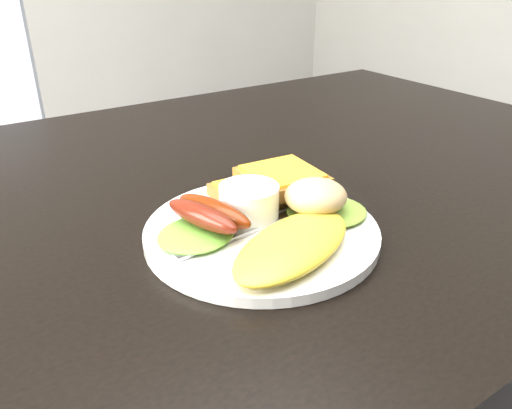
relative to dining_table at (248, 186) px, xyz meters
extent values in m
cube|color=black|center=(0.00, 0.00, 0.00)|extent=(1.20, 0.80, 0.04)
cylinder|color=white|center=(-0.08, -0.15, 0.03)|extent=(0.24, 0.24, 0.01)
ellipsoid|color=#3E8B28|center=(-0.15, -0.13, 0.04)|extent=(0.10, 0.09, 0.01)
ellipsoid|color=olive|center=(-0.01, -0.17, 0.04)|extent=(0.11, 0.10, 0.01)
ellipsoid|color=yellow|center=(-0.09, -0.21, 0.04)|extent=(0.17, 0.12, 0.02)
ellipsoid|color=maroon|center=(-0.14, -0.13, 0.05)|extent=(0.05, 0.09, 0.02)
ellipsoid|color=maroon|center=(-0.12, -0.13, 0.05)|extent=(0.05, 0.10, 0.02)
cylinder|color=white|center=(-0.08, -0.13, 0.05)|extent=(0.07, 0.07, 0.04)
cube|color=brown|center=(-0.05, -0.09, 0.04)|extent=(0.08, 0.08, 0.01)
cube|color=#94592C|center=(-0.02, -0.10, 0.05)|extent=(0.09, 0.09, 0.01)
ellipsoid|color=beige|center=(-0.02, -0.16, 0.06)|extent=(0.08, 0.08, 0.03)
cube|color=#ADAFB7|center=(-0.11, -0.15, 0.03)|extent=(0.14, 0.02, 0.00)
camera|label=1|loc=(-0.33, -0.51, 0.27)|focal=35.00mm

